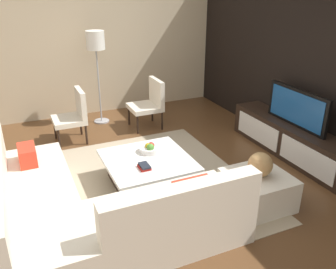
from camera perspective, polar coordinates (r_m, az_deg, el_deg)
ground_plane at (r=4.65m, az=-3.89°, el=-8.82°), size 14.00×14.00×0.00m
feature_wall_back at (r=5.56m, az=23.18°, el=10.48°), size 6.40×0.12×2.80m
side_wall_left at (r=7.14m, az=-11.97°, el=14.39°), size 0.12×5.20×2.80m
area_rug at (r=4.73m, az=-4.32°, el=-8.17°), size 2.97×2.71×0.01m
media_console at (r=5.70m, az=19.23°, el=-0.92°), size 2.34×0.48×0.50m
television at (r=5.51m, az=19.96°, el=4.06°), size 1.15×0.06×0.55m
sectional_couch at (r=3.90m, az=-13.25°, el=-11.62°), size 2.40×2.42×0.82m
coffee_table at (r=4.65m, az=-3.23°, el=-5.86°), size 1.08×1.07×0.38m
accent_chair_near at (r=6.00m, az=-14.78°, el=3.36°), size 0.52×0.51×0.87m
floor_lamp at (r=6.51m, az=-11.51°, el=13.70°), size 0.32×0.32×1.68m
ottoman at (r=4.39m, az=14.11°, el=-8.63°), size 0.70×0.70×0.40m
fruit_bowl at (r=4.72m, az=-2.93°, el=-2.26°), size 0.28×0.28×0.14m
accent_chair_far at (r=6.40m, az=-2.90°, el=5.39°), size 0.55×0.54×0.87m
decorative_ball at (r=4.22m, az=14.56°, el=-4.69°), size 0.29×0.29×0.29m
book_stack at (r=4.34m, az=-3.81°, el=-5.15°), size 0.18×0.13×0.05m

